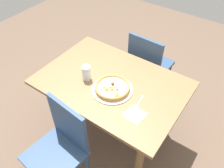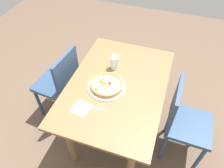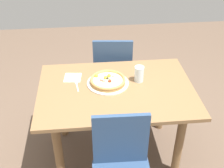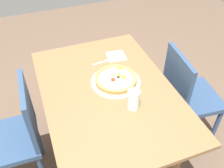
# 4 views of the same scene
# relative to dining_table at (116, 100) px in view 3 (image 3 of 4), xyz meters

# --- Properties ---
(ground_plane) EXTENTS (6.00, 6.00, 0.00)m
(ground_plane) POSITION_rel_dining_table_xyz_m (0.00, 0.00, -0.61)
(ground_plane) COLOR brown
(dining_table) EXTENTS (1.27, 0.87, 0.73)m
(dining_table) POSITION_rel_dining_table_xyz_m (0.00, 0.00, 0.00)
(dining_table) COLOR olive
(dining_table) RESTS_ON ground
(chair_far) EXTENTS (0.44, 0.44, 0.90)m
(chair_far) POSITION_rel_dining_table_xyz_m (0.04, 0.65, -0.11)
(chair_far) COLOR navy
(chair_far) RESTS_ON ground
(plate) EXTENTS (0.35, 0.35, 0.01)m
(plate) POSITION_rel_dining_table_xyz_m (-0.06, 0.08, 0.13)
(plate) COLOR silver
(plate) RESTS_ON dining_table
(pizza) EXTENTS (0.30, 0.30, 0.05)m
(pizza) POSITION_rel_dining_table_xyz_m (-0.06, 0.08, 0.15)
(pizza) COLOR #B78447
(pizza) RESTS_ON plate
(fork) EXTENTS (0.04, 0.17, 0.00)m
(fork) POSITION_rel_dining_table_xyz_m (-0.32, 0.08, 0.12)
(fork) COLOR silver
(fork) RESTS_ON dining_table
(drinking_glass) EXTENTS (0.08, 0.08, 0.14)m
(drinking_glass) POSITION_rel_dining_table_xyz_m (0.20, 0.09, 0.19)
(drinking_glass) COLOR silver
(drinking_glass) RESTS_ON dining_table
(napkin) EXTENTS (0.15, 0.15, 0.00)m
(napkin) POSITION_rel_dining_table_xyz_m (-0.36, 0.20, 0.12)
(napkin) COLOR white
(napkin) RESTS_ON dining_table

